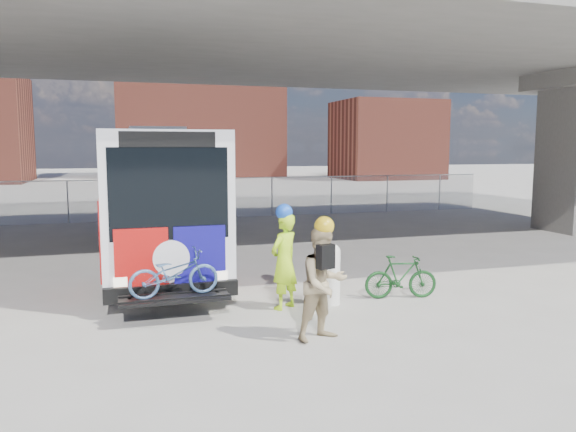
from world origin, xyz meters
name	(u,v)px	position (x,y,z in m)	size (l,w,h in m)	color
ground	(244,277)	(0.00, 0.00, 0.00)	(160.00, 160.00, 0.00)	#9E9991
bus	(151,185)	(-2.00, 3.40, 2.11)	(2.67, 12.96, 3.69)	silver
overpass	(213,37)	(0.00, 4.00, 6.54)	(40.00, 16.00, 7.95)	#605E59
chainlink_fence	(186,188)	(0.00, 12.00, 1.42)	(30.00, 0.06, 30.00)	gray
brick_buildings	(157,127)	(1.23, 48.23, 5.42)	(54.00, 22.00, 12.00)	brown
smokestack	(258,72)	(14.00, 55.00, 12.50)	(2.20, 2.20, 25.00)	brown
bollard	(332,272)	(1.21, -2.93, 0.67)	(0.33, 0.33, 1.26)	silver
cyclist_hivis	(284,258)	(0.18, -2.93, 1.02)	(0.84, 0.78, 2.11)	#B0EA18
cyclist_tan	(324,282)	(0.30, -4.88, 0.98)	(1.10, 0.97, 2.09)	tan
bike_parked	(401,277)	(2.78, -2.93, 0.47)	(0.44, 1.56, 0.94)	#15441B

